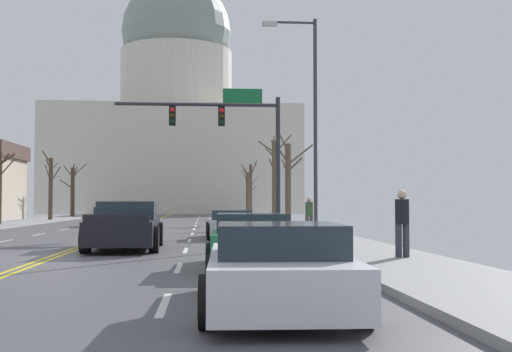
# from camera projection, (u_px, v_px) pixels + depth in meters

# --- Properties ---
(ground) EXTENTS (20.00, 180.00, 0.20)m
(ground) POSITION_uv_depth(u_px,v_px,m) (54.00, 256.00, 17.42)
(ground) COLOR #4D4D52
(signal_gantry) EXTENTS (7.91, 0.41, 6.82)m
(signal_gantry) POSITION_uv_depth(u_px,v_px,m) (232.00, 129.00, 30.75)
(signal_gantry) COLOR #28282D
(signal_gantry) RESTS_ON ground
(street_lamp_right) EXTENTS (2.07, 0.24, 8.23)m
(street_lamp_right) POSITION_uv_depth(u_px,v_px,m) (309.00, 109.00, 23.94)
(street_lamp_right) COLOR #333338
(street_lamp_right) RESTS_ON ground
(capitol_building) EXTENTS (32.98, 23.77, 35.74)m
(capitol_building) POSITION_uv_depth(u_px,v_px,m) (176.00, 124.00, 90.72)
(capitol_building) COLOR beige
(capitol_building) RESTS_ON ground
(sedan_near_00) EXTENTS (2.03, 4.28, 1.16)m
(sedan_near_00) POSITION_uv_depth(u_px,v_px,m) (231.00, 225.00, 26.29)
(sedan_near_00) COLOR silver
(sedan_near_00) RESTS_ON ground
(pickup_truck_near_01) EXTENTS (2.35, 5.37, 1.50)m
(pickup_truck_near_01) POSITION_uv_depth(u_px,v_px,m) (126.00, 227.00, 20.30)
(pickup_truck_near_01) COLOR black
(pickup_truck_near_01) RESTS_ON ground
(sedan_near_02) EXTENTS (2.08, 4.36, 1.23)m
(sedan_near_02) POSITION_uv_depth(u_px,v_px,m) (252.00, 242.00, 14.44)
(sedan_near_02) COLOR #1E7247
(sedan_near_02) RESTS_ON ground
(sedan_near_03) EXTENTS (2.15, 4.57, 1.19)m
(sedan_near_03) POSITION_uv_depth(u_px,v_px,m) (277.00, 268.00, 8.82)
(sedan_near_03) COLOR silver
(sedan_near_03) RESTS_ON ground
(sedan_oncoming_00) EXTENTS (1.96, 4.34, 1.18)m
(sedan_oncoming_00) POSITION_uv_depth(u_px,v_px,m) (108.00, 217.00, 39.73)
(sedan_oncoming_00) COLOR silver
(sedan_oncoming_00) RESTS_ON ground
(sedan_oncoming_01) EXTENTS (2.10, 4.45, 1.25)m
(sedan_oncoming_01) POSITION_uv_depth(u_px,v_px,m) (132.00, 214.00, 50.01)
(sedan_oncoming_01) COLOR silver
(sedan_oncoming_01) RESTS_ON ground
(bare_tree_00) EXTENTS (2.08, 1.35, 5.84)m
(bare_tree_00) POSITION_uv_depth(u_px,v_px,m) (288.00, 181.00, 37.85)
(bare_tree_00) COLOR brown
(bare_tree_00) RESTS_ON ground
(bare_tree_01) EXTENTS (2.00, 2.34, 5.23)m
(bare_tree_01) POSITION_uv_depth(u_px,v_px,m) (0.00, 183.00, 38.56)
(bare_tree_01) COLOR #4C3D2D
(bare_tree_01) RESTS_ON ground
(bare_tree_02) EXTENTS (1.66, 2.45, 5.51)m
(bare_tree_02) POSITION_uv_depth(u_px,v_px,m) (251.00, 188.00, 64.52)
(bare_tree_02) COLOR #4C3D2D
(bare_tree_02) RESTS_ON ground
(bare_tree_04) EXTENTS (2.27, 2.10, 6.08)m
(bare_tree_04) POSITION_uv_depth(u_px,v_px,m) (274.00, 176.00, 44.71)
(bare_tree_04) COLOR brown
(bare_tree_04) RESTS_ON ground
(bare_tree_05) EXTENTS (2.64, 2.13, 5.07)m
(bare_tree_05) POSITION_uv_depth(u_px,v_px,m) (73.00, 190.00, 60.93)
(bare_tree_05) COLOR #423328
(bare_tree_05) RESTS_ON ground
(bare_tree_06) EXTENTS (1.51, 3.13, 4.91)m
(bare_tree_06) POSITION_uv_depth(u_px,v_px,m) (248.00, 193.00, 58.16)
(bare_tree_06) COLOR brown
(bare_tree_06) RESTS_ON ground
(bare_tree_07) EXTENTS (1.54, 1.97, 5.41)m
(bare_tree_07) POSITION_uv_depth(u_px,v_px,m) (51.00, 186.00, 49.71)
(bare_tree_07) COLOR #4C3D2D
(bare_tree_07) RESTS_ON ground
(pedestrian_00) EXTENTS (0.35, 0.34, 1.57)m
(pedestrian_00) POSITION_uv_depth(u_px,v_px,m) (309.00, 213.00, 27.83)
(pedestrian_00) COLOR #4C4238
(pedestrian_00) RESTS_ON ground
(pedestrian_01) EXTENTS (0.35, 0.34, 1.63)m
(pedestrian_01) POSITION_uv_depth(u_px,v_px,m) (402.00, 220.00, 15.57)
(pedestrian_01) COLOR #33333D
(pedestrian_01) RESTS_ON ground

